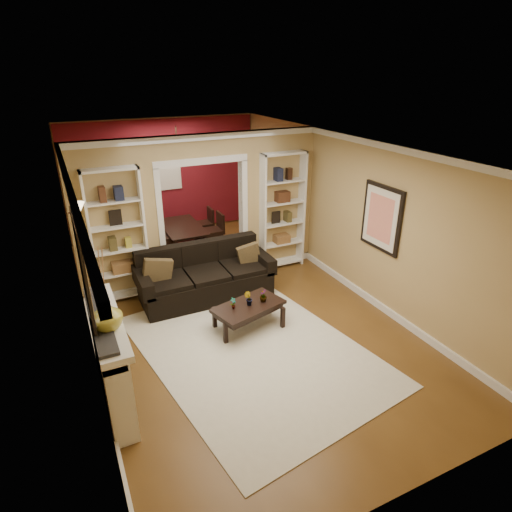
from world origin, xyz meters
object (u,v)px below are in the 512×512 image
bookshelf_left (118,237)px  bookshelf_right (282,212)px  sofa (205,273)px  dining_table (184,237)px  fireplace (112,360)px  coffee_table (249,316)px

bookshelf_left → bookshelf_right: 3.10m
sofa → dining_table: bearing=82.6°
dining_table → fireplace: bearing=153.6°
bookshelf_right → dining_table: (-1.51, 1.76, -0.89)m
fireplace → dining_table: bearing=63.6°
coffee_table → bookshelf_right: 2.55m
bookshelf_left → coffee_table: bearing=-49.1°
coffee_table → bookshelf_left: 2.56m
sofa → bookshelf_right: 2.03m
coffee_table → bookshelf_right: size_ratio=0.47×
sofa → dining_table: sofa is taller
coffee_table → fireplace: size_ratio=0.63×
coffee_table → fireplace: fireplace is taller
coffee_table → sofa: bearing=86.8°
bookshelf_right → coffee_table: bearing=-130.7°
fireplace → bookshelf_right: bearing=34.8°
bookshelf_left → dining_table: (1.59, 1.76, -0.89)m
coffee_table → bookshelf_right: bearing=33.7°
bookshelf_left → bookshelf_right: bearing=0.0°
bookshelf_left → fireplace: 2.65m
bookshelf_left → fireplace: bookshelf_left is taller
bookshelf_left → fireplace: bearing=-102.0°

